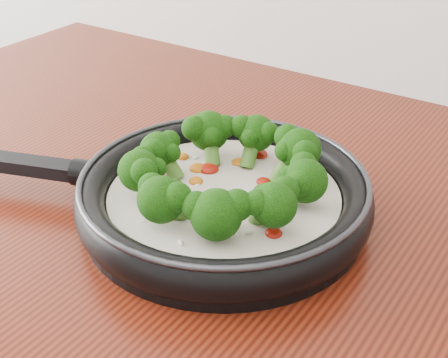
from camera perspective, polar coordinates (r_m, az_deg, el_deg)
The scene contains 1 object.
skillet at distance 0.67m, azimuth -0.20°, elevation -1.25°, with size 0.52×0.40×0.09m.
Camera 1 is at (0.18, 0.58, 1.28)m, focal length 50.33 mm.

